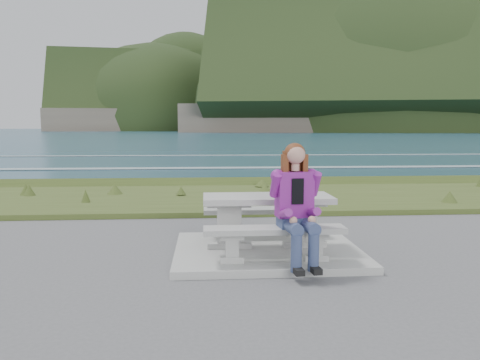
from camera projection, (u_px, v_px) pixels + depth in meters
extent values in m
cube|color=#B0B0AA|center=(267.00, 251.00, 6.66)|extent=(2.60, 2.10, 0.10)
cube|color=#B0B0AA|center=(229.00, 246.00, 6.61)|extent=(0.62, 0.12, 0.08)
cube|color=#B0B0AA|center=(229.00, 225.00, 6.58)|extent=(0.34, 0.09, 0.51)
cube|color=#B0B0AA|center=(229.00, 204.00, 6.54)|extent=(0.62, 0.12, 0.08)
cube|color=#B0B0AA|center=(305.00, 244.00, 6.69)|extent=(0.62, 0.12, 0.08)
cube|color=#B0B0AA|center=(305.00, 224.00, 6.66)|extent=(0.34, 0.09, 0.51)
cube|color=#B0B0AA|center=(305.00, 204.00, 6.62)|extent=(0.62, 0.12, 0.08)
cube|color=#B0B0AA|center=(267.00, 198.00, 6.57)|extent=(1.80, 0.75, 0.08)
cube|color=#B0B0AA|center=(232.00, 260.00, 5.92)|extent=(0.30, 0.12, 0.08)
cube|color=#B0B0AA|center=(232.00, 248.00, 5.90)|extent=(0.17, 0.09, 0.22)
cube|color=#B0B0AA|center=(232.00, 236.00, 5.88)|extent=(0.30, 0.12, 0.08)
cube|color=#B0B0AA|center=(316.00, 258.00, 6.00)|extent=(0.30, 0.12, 0.08)
cube|color=#B0B0AA|center=(316.00, 246.00, 5.98)|extent=(0.17, 0.09, 0.22)
cube|color=#B0B0AA|center=(316.00, 235.00, 5.96)|extent=(0.30, 0.12, 0.08)
cube|color=#B0B0AA|center=(275.00, 230.00, 5.91)|extent=(1.80, 0.35, 0.07)
cube|color=#B0B0AA|center=(227.00, 234.00, 7.30)|extent=(0.30, 0.12, 0.08)
cube|color=#B0B0AA|center=(227.00, 225.00, 7.29)|extent=(0.17, 0.09, 0.22)
cube|color=#B0B0AA|center=(227.00, 215.00, 7.27)|extent=(0.30, 0.12, 0.08)
cube|color=#B0B0AA|center=(295.00, 233.00, 7.38)|extent=(0.30, 0.12, 0.08)
cube|color=#B0B0AA|center=(295.00, 224.00, 7.37)|extent=(0.17, 0.09, 0.22)
cube|color=#B0B0AA|center=(295.00, 214.00, 7.35)|extent=(0.30, 0.12, 0.08)
cube|color=#B0B0AA|center=(261.00, 210.00, 7.30)|extent=(1.80, 0.35, 0.07)
cube|color=#39491B|center=(241.00, 200.00, 11.62)|extent=(160.00, 4.50, 0.22)
cube|color=brown|center=(234.00, 185.00, 14.49)|extent=(160.00, 0.80, 2.20)
plane|color=navy|center=(206.00, 131.00, 432.94)|extent=(1600.00, 1600.00, 0.00)
cube|color=silver|center=(226.00, 207.00, 20.74)|extent=(220.00, 3.00, 0.06)
cube|color=silver|center=(220.00, 185.00, 28.66)|extent=(220.00, 2.00, 0.06)
cube|color=silver|center=(216.00, 168.00, 40.55)|extent=(220.00, 1.40, 0.06)
cube|color=silver|center=(213.00, 155.00, 58.39)|extent=(220.00, 1.00, 0.06)
cube|color=brown|center=(384.00, 119.00, 342.32)|extent=(296.14, 193.70, 18.00)
ellipsoid|color=black|center=(384.00, 115.00, 341.98)|extent=(311.77, 210.10, 210.74)
cube|color=brown|center=(164.00, 121.00, 438.91)|extent=(201.55, 149.04, 18.00)
ellipsoid|color=black|center=(164.00, 118.00, 438.57)|extent=(211.86, 162.91, 136.36)
cube|color=navy|center=(300.00, 244.00, 5.72)|extent=(0.49, 0.81, 0.58)
cube|color=#881E8C|center=(294.00, 194.00, 5.90)|extent=(0.47, 0.31, 0.58)
sphere|color=tan|center=(295.00, 155.00, 5.82)|extent=(0.25, 0.25, 0.25)
sphere|color=#5D2015|center=(295.00, 154.00, 5.85)|extent=(0.27, 0.27, 0.27)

